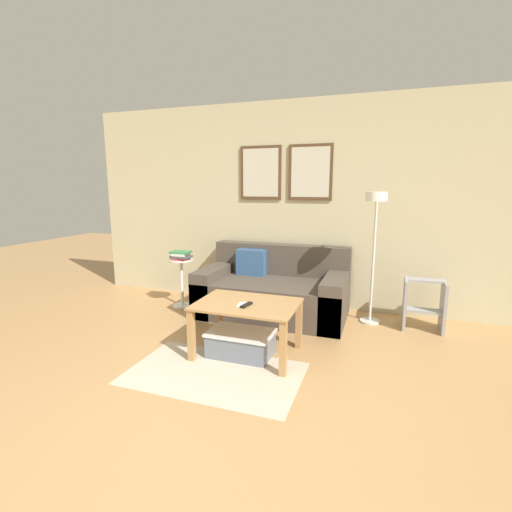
{
  "coord_description": "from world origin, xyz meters",
  "views": [
    {
      "loc": [
        1.13,
        -1.66,
        1.52
      ],
      "look_at": [
        -0.04,
        1.69,
        0.85
      ],
      "focal_mm": 26.0,
      "sensor_mm": 36.0,
      "label": 1
    }
  ],
  "objects_px": {
    "storage_bin": "(241,343)",
    "book_stack": "(181,255)",
    "remote_control": "(246,305)",
    "floor_lamp": "(375,229)",
    "side_table": "(182,279)",
    "couch": "(273,291)",
    "step_stool": "(424,303)",
    "coffee_table": "(247,313)",
    "cell_phone": "(242,305)"
  },
  "relations": [
    {
      "from": "remote_control",
      "to": "step_stool",
      "type": "relative_size",
      "value": 0.28
    },
    {
      "from": "coffee_table",
      "to": "cell_phone",
      "type": "xyz_separation_m",
      "value": [
        -0.03,
        -0.07,
        0.09
      ]
    },
    {
      "from": "couch",
      "to": "storage_bin",
      "type": "xyz_separation_m",
      "value": [
        0.04,
        -1.17,
        -0.17
      ]
    },
    {
      "from": "coffee_table",
      "to": "remote_control",
      "type": "xyz_separation_m",
      "value": [
        0.03,
        -0.08,
        0.1
      ]
    },
    {
      "from": "storage_bin",
      "to": "step_stool",
      "type": "xyz_separation_m",
      "value": [
        1.62,
        1.24,
        0.17
      ]
    },
    {
      "from": "remote_control",
      "to": "floor_lamp",
      "type": "bearing_deg",
      "value": 59.09
    },
    {
      "from": "storage_bin",
      "to": "step_stool",
      "type": "relative_size",
      "value": 1.09
    },
    {
      "from": "storage_bin",
      "to": "remote_control",
      "type": "height_order",
      "value": "remote_control"
    },
    {
      "from": "coffee_table",
      "to": "storage_bin",
      "type": "xyz_separation_m",
      "value": [
        -0.05,
        -0.05,
        -0.28
      ]
    },
    {
      "from": "cell_phone",
      "to": "step_stool",
      "type": "relative_size",
      "value": 0.26
    },
    {
      "from": "step_stool",
      "to": "cell_phone",
      "type": "bearing_deg",
      "value": -141.69
    },
    {
      "from": "couch",
      "to": "step_stool",
      "type": "bearing_deg",
      "value": 2.43
    },
    {
      "from": "step_stool",
      "to": "coffee_table",
      "type": "bearing_deg",
      "value": -142.84
    },
    {
      "from": "floor_lamp",
      "to": "side_table",
      "type": "relative_size",
      "value": 2.39
    },
    {
      "from": "remote_control",
      "to": "step_stool",
      "type": "distance_m",
      "value": 2.02
    },
    {
      "from": "coffee_table",
      "to": "book_stack",
      "type": "xyz_separation_m",
      "value": [
        -1.26,
        1.01,
        0.27
      ]
    },
    {
      "from": "storage_bin",
      "to": "remote_control",
      "type": "distance_m",
      "value": 0.39
    },
    {
      "from": "storage_bin",
      "to": "book_stack",
      "type": "relative_size",
      "value": 2.22
    },
    {
      "from": "cell_phone",
      "to": "step_stool",
      "type": "bearing_deg",
      "value": 29.41
    },
    {
      "from": "couch",
      "to": "cell_phone",
      "type": "height_order",
      "value": "couch"
    },
    {
      "from": "step_stool",
      "to": "couch",
      "type": "bearing_deg",
      "value": -177.57
    },
    {
      "from": "book_stack",
      "to": "remote_control",
      "type": "xyz_separation_m",
      "value": [
        1.28,
        -1.09,
        -0.17
      ]
    },
    {
      "from": "cell_phone",
      "to": "step_stool",
      "type": "xyz_separation_m",
      "value": [
        1.6,
        1.26,
        -0.2
      ]
    },
    {
      "from": "couch",
      "to": "coffee_table",
      "type": "xyz_separation_m",
      "value": [
        0.09,
        -1.12,
        0.12
      ]
    },
    {
      "from": "remote_control",
      "to": "step_stool",
      "type": "xyz_separation_m",
      "value": [
        1.55,
        1.27,
        -0.21
      ]
    },
    {
      "from": "storage_bin",
      "to": "floor_lamp",
      "type": "height_order",
      "value": "floor_lamp"
    },
    {
      "from": "side_table",
      "to": "step_stool",
      "type": "xyz_separation_m",
      "value": [
        2.85,
        0.17,
        -0.08
      ]
    },
    {
      "from": "storage_bin",
      "to": "remote_control",
      "type": "bearing_deg",
      "value": -26.68
    },
    {
      "from": "coffee_table",
      "to": "step_stool",
      "type": "distance_m",
      "value": 1.98
    },
    {
      "from": "coffee_table",
      "to": "remote_control",
      "type": "distance_m",
      "value": 0.13
    },
    {
      "from": "step_stool",
      "to": "book_stack",
      "type": "bearing_deg",
      "value": -176.23
    },
    {
      "from": "floor_lamp",
      "to": "remote_control",
      "type": "xyz_separation_m",
      "value": [
        -1.01,
        -1.12,
        -0.58
      ]
    },
    {
      "from": "storage_bin",
      "to": "book_stack",
      "type": "height_order",
      "value": "book_stack"
    },
    {
      "from": "coffee_table",
      "to": "cell_phone",
      "type": "distance_m",
      "value": 0.12
    },
    {
      "from": "storage_bin",
      "to": "remote_control",
      "type": "relative_size",
      "value": 3.91
    },
    {
      "from": "couch",
      "to": "coffee_table",
      "type": "height_order",
      "value": "couch"
    },
    {
      "from": "book_stack",
      "to": "couch",
      "type": "bearing_deg",
      "value": 5.67
    },
    {
      "from": "remote_control",
      "to": "cell_phone",
      "type": "height_order",
      "value": "remote_control"
    },
    {
      "from": "step_stool",
      "to": "remote_control",
      "type": "bearing_deg",
      "value": -140.56
    },
    {
      "from": "floor_lamp",
      "to": "side_table",
      "type": "height_order",
      "value": "floor_lamp"
    },
    {
      "from": "side_table",
      "to": "step_stool",
      "type": "relative_size",
      "value": 1.14
    },
    {
      "from": "couch",
      "to": "floor_lamp",
      "type": "height_order",
      "value": "floor_lamp"
    },
    {
      "from": "side_table",
      "to": "cell_phone",
      "type": "bearing_deg",
      "value": -41.16
    },
    {
      "from": "coffee_table",
      "to": "storage_bin",
      "type": "bearing_deg",
      "value": -134.77
    },
    {
      "from": "couch",
      "to": "cell_phone",
      "type": "relative_size",
      "value": 12.23
    },
    {
      "from": "side_table",
      "to": "floor_lamp",
      "type": "bearing_deg",
      "value": 0.55
    },
    {
      "from": "side_table",
      "to": "remote_control",
      "type": "bearing_deg",
      "value": -40.33
    },
    {
      "from": "coffee_table",
      "to": "book_stack",
      "type": "bearing_deg",
      "value": 141.38
    },
    {
      "from": "couch",
      "to": "floor_lamp",
      "type": "distance_m",
      "value": 1.38
    },
    {
      "from": "storage_bin",
      "to": "remote_control",
      "type": "xyz_separation_m",
      "value": [
        0.07,
        -0.04,
        0.38
      ]
    }
  ]
}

